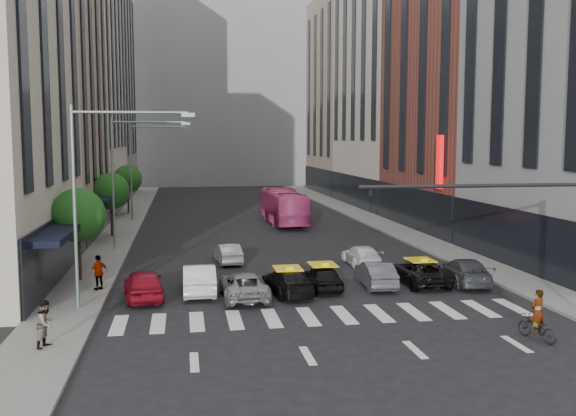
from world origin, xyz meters
name	(u,v)px	position (x,y,z in m)	size (l,w,h in m)	color
ground	(339,325)	(0.00, 0.00, 0.00)	(160.00, 160.00, 0.00)	black
sidewalk_left	(121,230)	(-11.50, 30.00, 0.07)	(3.00, 96.00, 0.15)	slate
sidewalk_right	(383,224)	(11.50, 30.00, 0.07)	(3.00, 96.00, 0.15)	slate
building_left_b	(42,84)	(-17.00, 28.00, 12.00)	(8.00, 16.00, 24.00)	tan
building_left_c	(76,40)	(-17.00, 46.00, 18.00)	(8.00, 20.00, 36.00)	beige
building_left_d	(100,85)	(-17.00, 65.00, 15.00)	(8.00, 18.00, 30.00)	gray
building_right_b	(458,76)	(17.00, 27.00, 13.00)	(8.00, 18.00, 26.00)	brown
building_right_c	(389,30)	(17.00, 46.00, 20.00)	(8.00, 20.00, 40.00)	beige
building_right_d	(346,95)	(17.00, 65.00, 14.00)	(8.00, 18.00, 28.00)	tan
building_far	(218,78)	(0.00, 85.00, 18.00)	(30.00, 10.00, 36.00)	gray
tree_near	(78,215)	(-11.80, 10.00, 3.65)	(2.88, 2.88, 4.95)	black
tree_mid	(111,191)	(-11.80, 26.00, 3.65)	(2.88, 2.88, 4.95)	black
tree_far	(128,179)	(-11.80, 42.00, 3.65)	(2.88, 2.88, 4.95)	black
streetlamp_near	(96,180)	(-10.04, 4.00, 5.90)	(5.38, 0.25, 9.00)	gray
streetlamp_mid	(127,165)	(-10.04, 20.00, 5.90)	(5.38, 0.25, 9.00)	gray
streetlamp_far	(141,159)	(-10.04, 36.00, 5.90)	(5.38, 0.25, 9.00)	gray
traffic_signal	(528,217)	(7.69, -1.00, 4.47)	(10.10, 0.20, 6.00)	black
liberty_sign	(440,162)	(12.60, 20.00, 6.00)	(0.30, 0.70, 4.00)	red
car_red	(144,284)	(-8.23, 5.79, 0.74)	(1.75, 4.35, 1.48)	maroon
car_white_front	(199,279)	(-5.55, 6.55, 0.74)	(1.57, 4.50, 1.48)	white
car_silver	(244,285)	(-3.44, 5.12, 0.65)	(2.15, 4.67, 1.30)	gray
taxi_left	(288,281)	(-1.22, 5.66, 0.64)	(1.80, 4.42, 1.28)	black
taxi_center	(323,277)	(0.70, 6.29, 0.65)	(1.53, 3.80, 1.29)	black
car_grey_mid	(376,274)	(3.59, 6.52, 0.67)	(1.42, 4.08, 1.34)	#484A51
taxi_right	(420,272)	(6.08, 6.70, 0.64)	(2.14, 4.63, 1.29)	black
car_grey_curb	(465,271)	(8.45, 6.35, 0.68)	(1.92, 4.72, 1.37)	#37393E
car_row2_left	(228,253)	(-3.58, 14.25, 0.62)	(1.31, 3.76, 1.24)	#A1A2A6
car_row2_right	(361,255)	(4.44, 12.19, 0.61)	(1.70, 4.19, 1.22)	white
bus	(283,206)	(2.77, 32.37, 1.57)	(2.64, 11.30, 3.15)	#CA3B79
motorcycle	(537,328)	(6.99, -3.19, 0.49)	(0.65, 1.86, 0.98)	black
rider	(538,293)	(6.99, -3.19, 1.85)	(0.63, 0.41, 1.73)	gray
pedestrian_near	(46,324)	(-11.27, -1.42, 1.02)	(0.84, 0.66, 1.74)	gray
pedestrian_far	(99,272)	(-10.51, 7.49, 1.03)	(1.03, 0.43, 1.77)	gray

